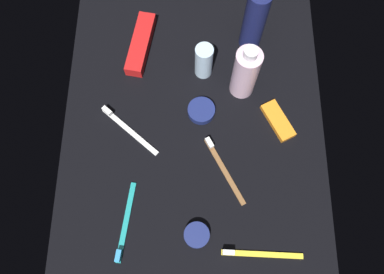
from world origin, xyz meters
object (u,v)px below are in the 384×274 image
object	(u,v)px
toothbrush_yellow	(256,254)
cream_tin_left	(195,235)
bodywash_bottle	(244,73)
toothbrush_teal	(123,226)
toothbrush_brown	(221,166)
snack_bar_orange	(277,121)
lotion_bottle	(253,19)
toothbrush_white	(125,128)
deodorant_stick	(203,61)
toothpaste_box_red	(140,44)
cream_tin_right	(200,111)

from	to	relation	value
toothbrush_yellow	cream_tin_left	bearing A→B (deg)	73.84
bodywash_bottle	toothbrush_teal	distance (cm)	45.00
toothbrush_brown	cream_tin_left	size ratio (longest dim) A/B	2.85
toothbrush_yellow	toothbrush_brown	distance (cm)	21.03
snack_bar_orange	bodywash_bottle	bearing A→B (deg)	16.01
lotion_bottle	toothbrush_white	xyz separation A→B (cm)	(-25.10, 31.04, -9.00)
toothbrush_yellow	snack_bar_orange	size ratio (longest dim) A/B	1.73
lotion_bottle	deodorant_stick	world-z (taller)	lotion_bottle
bodywash_bottle	cream_tin_left	size ratio (longest dim) A/B	3.10
toothbrush_teal	cream_tin_left	bearing A→B (deg)	-96.10
lotion_bottle	toothbrush_yellow	size ratio (longest dim) A/B	1.19
lotion_bottle	cream_tin_left	size ratio (longest dim) A/B	3.75
toothbrush_white	cream_tin_left	bearing A→B (deg)	-145.58
toothpaste_box_red	snack_bar_orange	size ratio (longest dim) A/B	1.69
bodywash_bottle	toothbrush_yellow	world-z (taller)	bodywash_bottle
lotion_bottle	cream_tin_left	distance (cm)	52.94
toothbrush_teal	cream_tin_left	distance (cm)	16.25
toothbrush_white	toothbrush_yellow	bearing A→B (deg)	-133.56
toothbrush_teal	cream_tin_right	bearing A→B (deg)	-31.29
toothpaste_box_red	cream_tin_right	world-z (taller)	toothpaste_box_red
snack_bar_orange	toothbrush_yellow	bearing A→B (deg)	141.01
lotion_bottle	cream_tin_left	world-z (taller)	lotion_bottle
toothbrush_brown	cream_tin_left	distance (cm)	16.92
toothbrush_teal	snack_bar_orange	world-z (taller)	toothbrush_teal
toothbrush_white	deodorant_stick	bearing A→B (deg)	-49.45
lotion_bottle	bodywash_bottle	distance (cm)	14.01
bodywash_bottle	cream_tin_left	distance (cm)	39.02
snack_bar_orange	cream_tin_left	distance (cm)	33.92
cream_tin_left	cream_tin_right	xyz separation A→B (cm)	(29.86, -0.94, -0.01)
lotion_bottle	deodorant_stick	bearing A→B (deg)	126.39
cream_tin_left	toothpaste_box_red	bearing A→B (deg)	17.22
snack_bar_orange	cream_tin_left	xyz separation A→B (cm)	(-27.54, 19.80, 0.28)
deodorant_stick	toothpaste_box_red	size ratio (longest dim) A/B	0.59
deodorant_stick	cream_tin_left	xyz separation A→B (cm)	(-41.39, 1.42, -4.16)
toothbrush_brown	cream_tin_left	xyz separation A→B (cm)	(-15.83, 5.96, 0.43)
bodywash_bottle	toothbrush_white	distance (cm)	31.58
snack_bar_orange	cream_tin_left	bearing A→B (deg)	116.92
toothbrush_brown	deodorant_stick	bearing A→B (deg)	10.08
toothbrush_yellow	cream_tin_right	distance (cm)	35.94
bodywash_bottle	toothbrush_teal	xyz separation A→B (cm)	(-35.00, 27.27, -7.53)
snack_bar_orange	cream_tin_right	xyz separation A→B (cm)	(2.33, 18.86, 0.28)
bodywash_bottle	snack_bar_orange	world-z (taller)	bodywash_bottle
lotion_bottle	toothbrush_brown	world-z (taller)	lotion_bottle
toothbrush_teal	toothbrush_brown	bearing A→B (deg)	-57.48
toothbrush_yellow	cream_tin_right	world-z (taller)	same
deodorant_stick	toothbrush_white	xyz separation A→B (cm)	(-16.06, 18.77, -4.59)
bodywash_bottle	deodorant_stick	world-z (taller)	bodywash_bottle
bodywash_bottle	deodorant_stick	bearing A→B (deg)	64.33
toothbrush_yellow	lotion_bottle	bearing A→B (deg)	-0.36
toothbrush_teal	toothpaste_box_red	world-z (taller)	toothpaste_box_red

